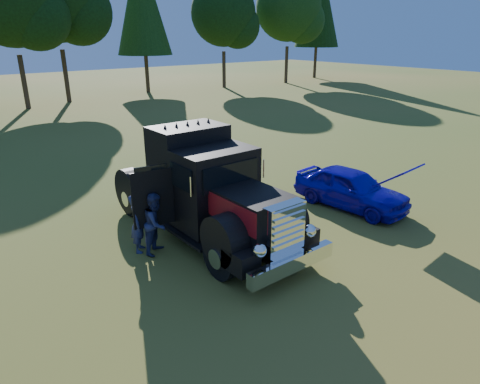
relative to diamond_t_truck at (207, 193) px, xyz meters
name	(u,v)px	position (x,y,z in m)	size (l,w,h in m)	color
ground	(296,254)	(1.13, -2.38, -1.28)	(120.00, 120.00, 0.00)	#305619
diamond_t_truck	(207,193)	(0.00, 0.00, 0.00)	(3.37, 7.16, 3.00)	black
hotrod_coupe	(351,188)	(4.85, -1.20, -0.62)	(1.88, 4.19, 1.89)	#07229A
spectator_near	(138,223)	(-1.94, 0.34, -0.49)	(0.58, 0.38, 1.58)	#222450
spectator_far	(156,223)	(-1.59, 0.00, -0.46)	(0.80, 0.62, 1.64)	#1D1E44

